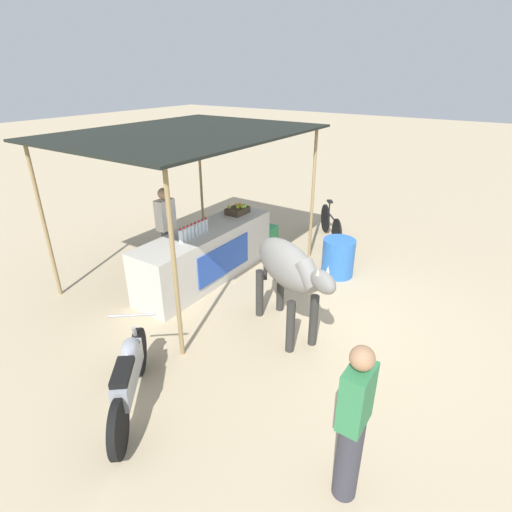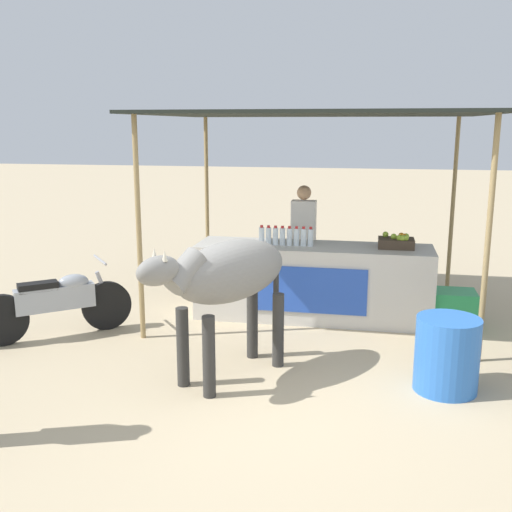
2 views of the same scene
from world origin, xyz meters
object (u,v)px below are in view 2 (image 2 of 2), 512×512
object	(u,v)px
fruit_crate	(397,242)
vendor_behind_counter	(303,242)
stall_counter	(313,282)
cow	(227,277)
cooler_box	(450,310)
motorcycle_parked	(57,302)
water_barrel	(447,354)

from	to	relation	value
fruit_crate	vendor_behind_counter	world-z (taller)	vendor_behind_counter
stall_counter	cow	distance (m)	2.22
cooler_box	motorcycle_parked	bearing A→B (deg)	-165.32
stall_counter	water_barrel	bearing A→B (deg)	-53.09
fruit_crate	water_barrel	size ratio (longest dim) A/B	0.62
fruit_crate	cow	bearing A→B (deg)	-128.43
cow	water_barrel	bearing A→B (deg)	2.92
stall_counter	cooler_box	distance (m)	1.73
cooler_box	cow	bearing A→B (deg)	-140.14
water_barrel	motorcycle_parked	bearing A→B (deg)	171.54
vendor_behind_counter	cooler_box	distance (m)	2.19
fruit_crate	motorcycle_parked	size ratio (longest dim) A/B	0.31
vendor_behind_counter	water_barrel	distance (m)	3.21
vendor_behind_counter	motorcycle_parked	size ratio (longest dim) A/B	1.14
fruit_crate	cow	xyz separation A→B (m)	(-1.67, -2.10, -0.00)
motorcycle_parked	water_barrel	bearing A→B (deg)	-8.46
fruit_crate	vendor_behind_counter	bearing A→B (deg)	150.66
cooler_box	water_barrel	xyz separation A→B (m)	(-0.25, -1.85, 0.12)
stall_counter	fruit_crate	xyz separation A→B (m)	(1.03, 0.05, 0.55)
water_barrel	vendor_behind_counter	bearing A→B (deg)	121.88
motorcycle_parked	cooler_box	bearing A→B (deg)	14.68
cooler_box	cow	distance (m)	3.15
cow	motorcycle_parked	world-z (taller)	cow
cow	motorcycle_parked	bearing A→B (deg)	161.49
cooler_box	cow	world-z (taller)	cow
cooler_box	water_barrel	bearing A→B (deg)	-97.60
fruit_crate	water_barrel	distance (m)	2.15
vendor_behind_counter	cow	size ratio (longest dim) A/B	0.95
stall_counter	cow	xyz separation A→B (m)	(-0.63, -2.05, 0.55)
water_barrel	fruit_crate	bearing A→B (deg)	102.07
vendor_behind_counter	cooler_box	world-z (taller)	vendor_behind_counter
fruit_crate	cooler_box	distance (m)	1.05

